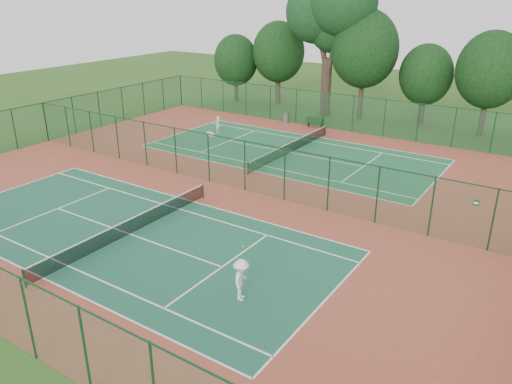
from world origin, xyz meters
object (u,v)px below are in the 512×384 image
bench (315,122)px  big_tree (332,12)px  kit_bag (211,134)px  trash_bin (286,118)px  player_near (241,280)px  player_far (218,125)px

bench → big_tree: (-1.45, 5.58, 10.06)m
kit_bag → big_tree: (5.20, 13.70, 10.43)m
trash_bin → kit_bag: size_ratio=1.10×
player_near → big_tree: bearing=-3.3°
trash_bin → bench: bearing=-1.4°
player_near → bench: 30.28m
big_tree → trash_bin: bearing=-108.9°
player_near → player_far: size_ratio=1.19×
player_far → big_tree: big_tree is taller
player_near → trash_bin: 31.72m
player_near → kit_bag: bearing=17.8°
bench → big_tree: 11.59m
player_near → trash_bin: (-14.31, 28.30, -0.50)m
trash_bin → kit_bag: 8.85m
player_far → bench: player_far is taller
player_far → kit_bag: bearing=-3.8°
player_near → trash_bin: size_ratio=2.02×
player_near → big_tree: (-12.43, 33.79, 9.61)m
bench → player_far: bearing=-142.8°
player_far → trash_bin: bearing=154.3°
trash_bin → bench: size_ratio=0.55×
bench → kit_bag: 10.50m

